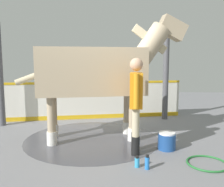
# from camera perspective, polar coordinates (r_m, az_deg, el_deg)

# --- Properties ---
(ground_plane) EXTENTS (16.00, 16.00, 0.02)m
(ground_plane) POSITION_cam_1_polar(r_m,az_deg,el_deg) (5.49, -4.36, -10.13)
(ground_plane) COLOR gray
(wet_patch) EXTENTS (2.85, 2.85, 0.00)m
(wet_patch) POSITION_cam_1_polar(r_m,az_deg,el_deg) (5.37, -4.61, -10.41)
(wet_patch) COLOR #4C4C54
(wet_patch) RESTS_ON ground
(barrier_wall) EXTENTS (5.46, 1.26, 1.08)m
(barrier_wall) POSITION_cam_1_polar(r_m,az_deg,el_deg) (7.07, -5.88, -1.91)
(barrier_wall) COLOR silver
(barrier_wall) RESTS_ON ground
(roof_post_near) EXTENTS (0.16, 0.16, 2.62)m
(roof_post_near) POSITION_cam_1_polar(r_m,az_deg,el_deg) (7.08, 12.43, 4.58)
(roof_post_near) COLOR #4C4C51
(roof_post_near) RESTS_ON ground
(roof_post_far) EXTENTS (0.16, 0.16, 2.62)m
(roof_post_far) POSITION_cam_1_polar(r_m,az_deg,el_deg) (6.82, -24.67, 3.96)
(roof_post_far) COLOR #4C4C51
(roof_post_far) RESTS_ON ground
(horse) EXTENTS (3.54, 1.38, 2.63)m
(horse) POSITION_cam_1_polar(r_m,az_deg,el_deg) (5.12, -3.32, 5.17)
(horse) COLOR tan
(horse) RESTS_ON ground
(handler) EXTENTS (0.24, 0.68, 1.71)m
(handler) POSITION_cam_1_polar(r_m,az_deg,el_deg) (4.35, 5.60, -1.25)
(handler) COLOR black
(handler) RESTS_ON ground
(wash_bucket) EXTENTS (0.33, 0.33, 0.33)m
(wash_bucket) POSITION_cam_1_polar(r_m,az_deg,el_deg) (4.80, 12.64, -10.74)
(wash_bucket) COLOR #1E478C
(wash_bucket) RESTS_ON ground
(bottle_shampoo) EXTENTS (0.08, 0.08, 0.18)m
(bottle_shampoo) POSITION_cam_1_polar(r_m,az_deg,el_deg) (4.01, 5.87, -15.58)
(bottle_shampoo) COLOR #3399CC
(bottle_shampoo) RESTS_ON ground
(bottle_spray) EXTENTS (0.07, 0.07, 0.23)m
(bottle_spray) POSITION_cam_1_polar(r_m,az_deg,el_deg) (3.95, 8.19, -15.62)
(bottle_spray) COLOR blue
(bottle_spray) RESTS_ON ground
(hose_coil) EXTENTS (0.65, 0.65, 0.03)m
(hose_coil) POSITION_cam_1_polar(r_m,az_deg,el_deg) (4.38, 21.26, -14.90)
(hose_coil) COLOR #267233
(hose_coil) RESTS_ON ground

